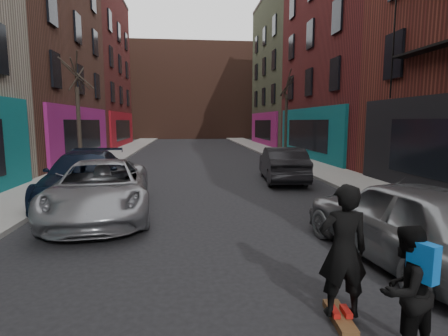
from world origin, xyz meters
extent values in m
cube|color=gray|center=(-6.25, 30.00, 0.07)|extent=(2.50, 84.00, 0.13)
cube|color=gray|center=(6.25, 30.00, 0.07)|extent=(2.50, 84.00, 0.13)
cube|color=#47281E|center=(0.00, 56.00, 7.00)|extent=(40.00, 10.00, 14.00)
imported|color=gray|center=(-3.20, 9.48, 0.77)|extent=(3.20, 5.80, 1.54)
imported|color=black|center=(-4.21, 11.58, 0.80)|extent=(2.61, 5.66, 1.60)
imported|color=gray|center=(3.20, 5.57, 0.80)|extent=(2.45, 4.90, 1.60)
imported|color=black|center=(3.33, 14.45, 0.75)|extent=(2.07, 4.71, 1.51)
cube|color=brown|center=(1.17, 3.78, 0.05)|extent=(0.29, 0.82, 0.10)
imported|color=black|center=(1.17, 3.78, 0.98)|extent=(0.67, 0.48, 1.75)
imported|color=black|center=(1.60, 3.13, 0.75)|extent=(0.89, 0.79, 1.50)
cube|color=blue|center=(1.67, 2.96, 1.15)|extent=(0.24, 0.33, 0.42)
camera|label=1|loc=(-0.82, -0.34, 2.63)|focal=28.00mm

